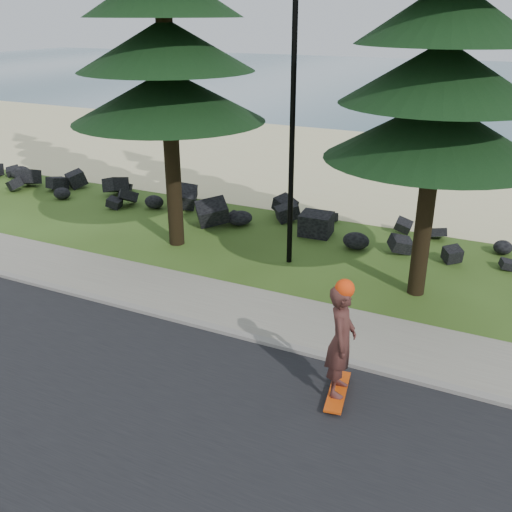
# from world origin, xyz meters

# --- Properties ---
(ground) EXTENTS (160.00, 160.00, 0.00)m
(ground) POSITION_xyz_m (0.00, 0.00, 0.00)
(ground) COLOR #314916
(ground) RESTS_ON ground
(road) EXTENTS (160.00, 7.00, 0.02)m
(road) POSITION_xyz_m (0.00, -4.50, 0.01)
(road) COLOR black
(road) RESTS_ON ground
(kerb) EXTENTS (160.00, 0.20, 0.10)m
(kerb) POSITION_xyz_m (0.00, -0.90, 0.05)
(kerb) COLOR gray
(kerb) RESTS_ON ground
(sidewalk) EXTENTS (160.00, 2.00, 0.08)m
(sidewalk) POSITION_xyz_m (0.00, 0.20, 0.04)
(sidewalk) COLOR gray
(sidewalk) RESTS_ON ground
(beach_sand) EXTENTS (160.00, 15.00, 0.01)m
(beach_sand) POSITION_xyz_m (0.00, 14.50, 0.01)
(beach_sand) COLOR beige
(beach_sand) RESTS_ON ground
(ocean) EXTENTS (160.00, 58.00, 0.01)m
(ocean) POSITION_xyz_m (0.00, 51.00, 0.00)
(ocean) COLOR #3F6878
(ocean) RESTS_ON ground
(seawall_boulders) EXTENTS (60.00, 2.40, 1.10)m
(seawall_boulders) POSITION_xyz_m (0.00, 5.60, 0.00)
(seawall_boulders) COLOR black
(seawall_boulders) RESTS_ON ground
(lamp_post) EXTENTS (0.25, 0.14, 8.14)m
(lamp_post) POSITION_xyz_m (0.00, 3.20, 4.13)
(lamp_post) COLOR black
(lamp_post) RESTS_ON ground
(skateboarder) EXTENTS (0.60, 1.26, 2.28)m
(skateboarder) POSITION_xyz_m (3.08, -1.94, 1.15)
(skateboarder) COLOR #D9460C
(skateboarder) RESTS_ON ground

